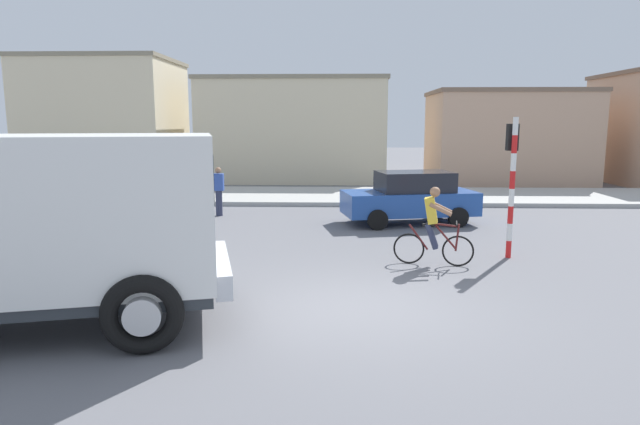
{
  "coord_description": "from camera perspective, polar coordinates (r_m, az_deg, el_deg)",
  "views": [
    {
      "loc": [
        -0.43,
        -8.9,
        3.08
      ],
      "look_at": [
        -0.82,
        2.5,
        1.2
      ],
      "focal_mm": 30.75,
      "sensor_mm": 36.0,
      "label": 1
    }
  ],
  "objects": [
    {
      "name": "building_corner_left",
      "position": [
        31.37,
        -21.31,
        8.91
      ],
      "size": [
        7.31,
        6.06,
        6.35
      ],
      "color": "beige",
      "rests_on": "ground"
    },
    {
      "name": "pedestrian_near_kerb",
      "position": [
        18.48,
        -10.5,
        2.25
      ],
      "size": [
        0.34,
        0.22,
        1.62
      ],
      "color": "#2D334C",
      "rests_on": "ground"
    },
    {
      "name": "cyclist",
      "position": [
        12.09,
        11.71,
        -1.4
      ],
      "size": [
        1.7,
        0.57,
        1.72
      ],
      "color": "black",
      "rests_on": "ground"
    },
    {
      "name": "ground_plane",
      "position": [
        9.43,
        4.51,
        -9.74
      ],
      "size": [
        120.0,
        120.0,
        0.0
      ],
      "primitive_type": "plane",
      "color": "slate"
    },
    {
      "name": "sidewalk_far",
      "position": [
        22.71,
        3.02,
        1.75
      ],
      "size": [
        80.0,
        5.0,
        0.16
      ],
      "primitive_type": "cube",
      "color": "#ADADA8",
      "rests_on": "ground"
    },
    {
      "name": "traffic_light_pole",
      "position": [
        13.15,
        19.36,
        4.42
      ],
      "size": [
        0.24,
        0.43,
        3.2
      ],
      "color": "red",
      "rests_on": "ground"
    },
    {
      "name": "car_white_mid",
      "position": [
        17.01,
        9.41,
        1.58
      ],
      "size": [
        4.26,
        2.48,
        1.6
      ],
      "color": "#234C9E",
      "rests_on": "ground"
    },
    {
      "name": "car_red_near",
      "position": [
        16.64,
        -27.14,
        0.5
      ],
      "size": [
        4.27,
        2.49,
        1.6
      ],
      "color": "#234C9E",
      "rests_on": "ground"
    },
    {
      "name": "truck_foreground",
      "position": [
        9.03,
        -27.6,
        -0.71
      ],
      "size": [
        5.85,
        3.78,
        2.9
      ],
      "color": "white",
      "rests_on": "ground"
    },
    {
      "name": "building_mid_block",
      "position": [
        29.99,
        -2.7,
        8.61
      ],
      "size": [
        9.73,
        5.96,
        5.38
      ],
      "color": "beige",
      "rests_on": "ground"
    },
    {
      "name": "building_corner_right",
      "position": [
        29.77,
        18.86,
        7.44
      ],
      "size": [
        7.71,
        5.34,
        4.68
      ],
      "color": "tan",
      "rests_on": "ground"
    }
  ]
}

